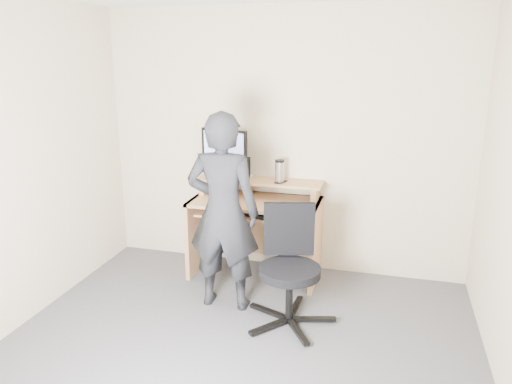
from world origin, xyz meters
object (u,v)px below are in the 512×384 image
at_px(desk, 257,218).
at_px(office_chair, 289,262).
at_px(person, 223,212).
at_px(monitor, 224,149).

height_order(desk, office_chair, office_chair).
bearing_deg(person, office_chair, 168.73).
xyz_separation_m(monitor, office_chair, (0.83, -0.89, -0.69)).
distance_m(monitor, office_chair, 1.40).
xyz_separation_m(monitor, person, (0.25, -0.79, -0.36)).
bearing_deg(monitor, person, -58.39).
relative_size(desk, office_chair, 1.31).
bearing_deg(desk, monitor, 167.09).
height_order(office_chair, person, person).
bearing_deg(office_chair, monitor, 118.65).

